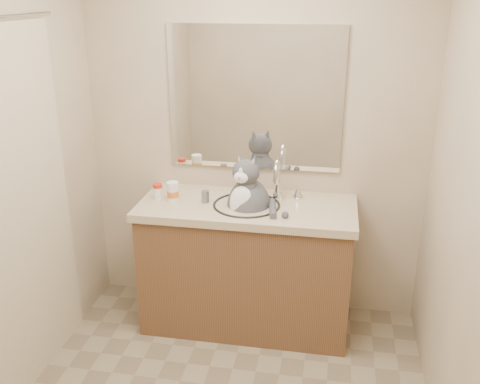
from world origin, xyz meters
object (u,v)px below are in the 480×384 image
(cat, at_px, (248,203))
(pill_bottle_orange, at_px, (173,192))
(grey_canister, at_px, (205,197))
(pill_bottle_redcap, at_px, (158,191))

(cat, bearing_deg, pill_bottle_orange, -160.71)
(pill_bottle_orange, bearing_deg, cat, 2.60)
(grey_canister, bearing_deg, cat, 0.76)
(cat, xyz_separation_m, pill_bottle_redcap, (-0.58, -0.00, 0.04))
(cat, relative_size, pill_bottle_redcap, 5.37)
(pill_bottle_orange, height_order, grey_canister, pill_bottle_orange)
(pill_bottle_redcap, relative_size, pill_bottle_orange, 0.80)
(pill_bottle_orange, relative_size, grey_canister, 1.68)
(grey_canister, bearing_deg, pill_bottle_redcap, 179.50)
(pill_bottle_redcap, xyz_separation_m, grey_canister, (0.31, -0.00, -0.01))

